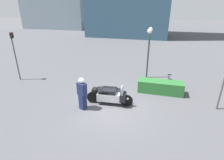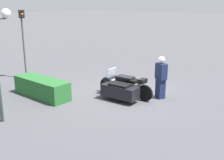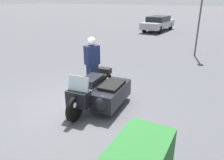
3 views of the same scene
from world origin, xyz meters
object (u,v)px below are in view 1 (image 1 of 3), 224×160
at_px(officer_rider, 82,93).
at_px(hedge_bush_curbside, 160,87).
at_px(police_motorcycle, 111,94).
at_px(twin_lamp_post, 149,41).
at_px(traffic_light_far, 14,50).

relative_size(officer_rider, hedge_bush_curbside, 0.64).
height_order(police_motorcycle, officer_rider, officer_rider).
xyz_separation_m(police_motorcycle, hedge_bush_curbside, (2.76, 2.01, -0.08)).
bearing_deg(twin_lamp_post, police_motorcycle, -110.33).
relative_size(police_motorcycle, twin_lamp_post, 0.70).
bearing_deg(traffic_light_far, police_motorcycle, -25.47).
height_order(police_motorcycle, traffic_light_far, traffic_light_far).
bearing_deg(twin_lamp_post, officer_rider, -117.63).
distance_m(hedge_bush_curbside, traffic_light_far, 10.62).
bearing_deg(police_motorcycle, officer_rider, -143.03).
height_order(officer_rider, hedge_bush_curbside, officer_rider).
relative_size(police_motorcycle, hedge_bush_curbside, 0.94).
bearing_deg(hedge_bush_curbside, police_motorcycle, -143.87).
relative_size(hedge_bush_curbside, traffic_light_far, 0.80).
distance_m(twin_lamp_post, traffic_light_far, 9.83).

